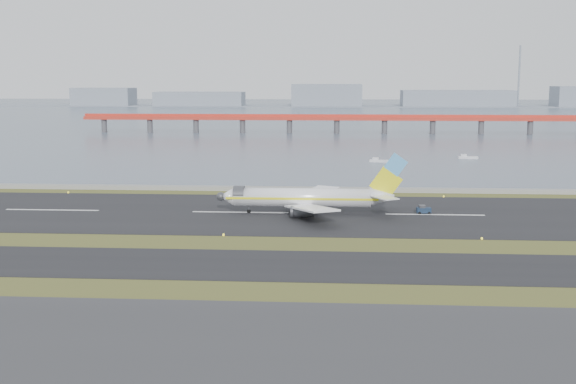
# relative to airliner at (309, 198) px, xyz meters

# --- Properties ---
(ground) EXTENTS (1000.00, 1000.00, 0.00)m
(ground) POSITION_rel_airliner_xyz_m (-14.37, -29.30, -3.46)
(ground) COLOR #354117
(ground) RESTS_ON ground
(apron_strip) EXTENTS (1000.00, 50.00, 0.10)m
(apron_strip) POSITION_rel_airliner_xyz_m (-14.37, -84.30, -3.41)
(apron_strip) COLOR #303033
(apron_strip) RESTS_ON ground
(taxiway_strip) EXTENTS (1000.00, 18.00, 0.10)m
(taxiway_strip) POSITION_rel_airliner_xyz_m (-14.37, -41.30, -3.41)
(taxiway_strip) COLOR black
(taxiway_strip) RESTS_ON ground
(runway_strip) EXTENTS (1000.00, 45.00, 0.10)m
(runway_strip) POSITION_rel_airliner_xyz_m (-14.37, 0.70, -3.41)
(runway_strip) COLOR black
(runway_strip) RESTS_ON ground
(seawall) EXTENTS (1000.00, 2.50, 1.00)m
(seawall) POSITION_rel_airliner_xyz_m (-14.37, 30.70, -2.96)
(seawall) COLOR gray
(seawall) RESTS_ON ground
(bay_water) EXTENTS (1400.00, 800.00, 1.30)m
(bay_water) POSITION_rel_airliner_xyz_m (-14.37, 430.70, -3.46)
(bay_water) COLOR #495868
(bay_water) RESTS_ON ground
(red_pier) EXTENTS (260.00, 5.00, 10.20)m
(red_pier) POSITION_rel_airliner_xyz_m (5.63, 220.70, 3.82)
(red_pier) COLOR red
(red_pier) RESTS_ON ground
(far_shoreline) EXTENTS (1400.00, 80.00, 60.50)m
(far_shoreline) POSITION_rel_airliner_xyz_m (-0.75, 590.70, 2.61)
(far_shoreline) COLOR gray
(far_shoreline) RESTS_ON ground
(airliner) EXTENTS (38.52, 32.89, 12.80)m
(airliner) POSITION_rel_airliner_xyz_m (0.00, 0.00, 0.00)
(airliner) COLOR white
(airliner) RESTS_ON ground
(pushback_tug) EXTENTS (2.97, 1.87, 1.84)m
(pushback_tug) POSITION_rel_airliner_xyz_m (23.40, 1.82, -2.56)
(pushback_tug) COLOR #16263C
(pushback_tug) RESTS_ON ground
(workboat_near) EXTENTS (6.86, 3.69, 1.59)m
(workboat_near) POSITION_rel_airliner_xyz_m (19.70, 94.63, -2.95)
(workboat_near) COLOR silver
(workboat_near) RESTS_ON ground
(workboat_far) EXTENTS (6.71, 2.19, 1.62)m
(workboat_far) POSITION_rel_airliner_xyz_m (50.89, 107.38, -2.94)
(workboat_far) COLOR silver
(workboat_far) RESTS_ON ground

